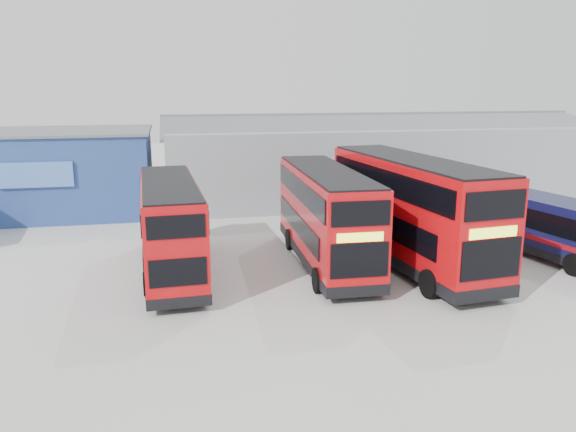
{
  "coord_description": "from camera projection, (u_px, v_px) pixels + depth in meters",
  "views": [
    {
      "loc": [
        -6.64,
        -18.85,
        7.83
      ],
      "look_at": [
        -1.64,
        5.09,
        2.1
      ],
      "focal_mm": 35.0,
      "sensor_mm": 36.0,
      "label": 1
    }
  ],
  "objects": [
    {
      "name": "ground_plane",
      "position": [
        358.0,
        299.0,
        21.07
      ],
      "size": [
        120.0,
        120.0,
        0.0
      ],
      "primitive_type": "plane",
      "color": "#ADADA8",
      "rests_on": "ground"
    },
    {
      "name": "office_block",
      "position": [
        51.0,
        171.0,
        34.84
      ],
      "size": [
        12.3,
        8.32,
        5.12
      ],
      "color": "navy",
      "rests_on": "ground"
    },
    {
      "name": "maintenance_shed",
      "position": [
        375.0,
        158.0,
        41.13
      ],
      "size": [
        30.5,
        12.0,
        5.89
      ],
      "color": "gray",
      "rests_on": "ground"
    },
    {
      "name": "double_decker_left",
      "position": [
        171.0,
        228.0,
        23.42
      ],
      "size": [
        2.72,
        9.5,
        3.98
      ],
      "rotation": [
        0.0,
        0.0,
        3.19
      ],
      "color": "red",
      "rests_on": "ground"
    },
    {
      "name": "double_decker_centre",
      "position": [
        326.0,
        218.0,
        24.74
      ],
      "size": [
        2.78,
        10.14,
        4.26
      ],
      "rotation": [
        0.0,
        0.0,
        -0.03
      ],
      "color": "red",
      "rests_on": "ground"
    },
    {
      "name": "double_decker_right",
      "position": [
        410.0,
        212.0,
        24.61
      ],
      "size": [
        3.82,
        11.46,
        4.76
      ],
      "rotation": [
        0.0,
        0.0,
        0.1
      ],
      "color": "red",
      "rests_on": "ground"
    },
    {
      "name": "single_decker_blue",
      "position": [
        542.0,
        226.0,
        26.26
      ],
      "size": [
        4.32,
        10.42,
        2.76
      ],
      "rotation": [
        0.0,
        0.0,
        3.34
      ],
      "color": "#0C1237",
      "rests_on": "ground"
    }
  ]
}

